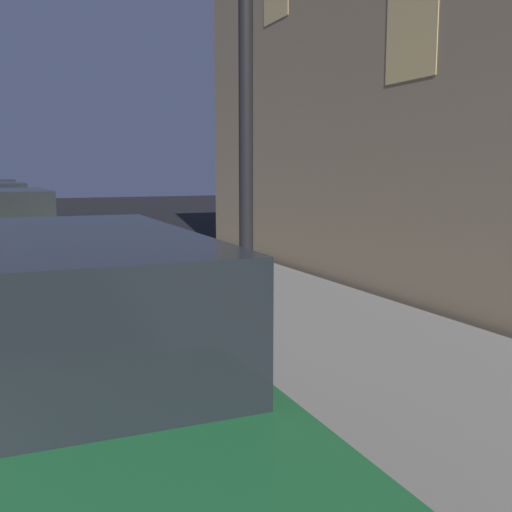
% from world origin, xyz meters
% --- Properties ---
extents(car_green, '(2.16, 4.36, 1.43)m').
position_xyz_m(car_green, '(2.85, 3.49, 0.71)').
color(car_green, '#19592D').
rests_on(car_green, ground).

